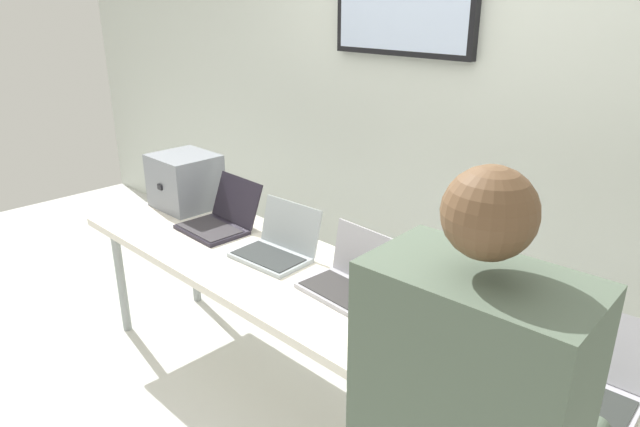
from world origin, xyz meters
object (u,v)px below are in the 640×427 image
Objects in this scene: laptop_station_0 at (221,218)px; coffee_mug at (442,386)px; workbench at (306,290)px; laptop_station_3 at (444,318)px; equipment_box at (185,181)px; laptop_station_2 at (351,277)px; laptop_station_1 at (278,245)px; laptop_station_4 at (581,373)px.

laptop_station_0 reaches higher than coffee_mug.
workbench is 7.72× the size of laptop_station_0.
workbench is at bearing -174.00° from laptop_station_3.
workbench is 0.90m from coffee_mug.
coffee_mug is (0.86, -0.25, 0.10)m from workbench.
equipment_box is 1.38m from laptop_station_2.
laptop_station_2 is at bearing -3.58° from equipment_box.
coffee_mug is (0.20, -0.32, -0.01)m from laptop_station_3.
laptop_station_1 is 1.02× the size of laptop_station_2.
laptop_station_1 is at bearing -5.19° from equipment_box.
laptop_station_2 reaches higher than workbench.
equipment_box reaches higher than laptop_station_0.
laptop_station_0 is 0.97× the size of laptop_station_3.
coffee_mug is at bearing -57.78° from laptop_station_3.
laptop_station_4 reaches higher than workbench.
laptop_station_1 is at bearing 163.86° from workbench.
laptop_station_0 is at bearing -179.75° from laptop_station_4.
laptop_station_3 is at bearing 6.00° from workbench.
workbench is 7.49× the size of laptop_station_3.
laptop_station_2 is (0.95, -0.02, -0.00)m from laptop_station_0.
laptop_station_3 is at bearing 122.22° from coffee_mug.
laptop_station_0 is 0.97× the size of laptop_station_1.
laptop_station_3 is 0.38m from coffee_mug.
equipment_box is at bearing 176.42° from laptop_station_2.
laptop_station_3 is (0.93, -0.01, 0.00)m from laptop_station_1.
laptop_station_0 reaches higher than workbench.
workbench is at bearing -7.26° from laptop_station_0.
workbench is 1.15m from laptop_station_4.
laptop_station_3 is (0.46, -0.01, 0.00)m from laptop_station_2.
workbench is 7.69× the size of laptop_station_2.
workbench is 1.21m from equipment_box.
workbench is 29.57× the size of coffee_mug.
equipment_box is 1.84m from laptop_station_3.
equipment_box is at bearing 174.81° from laptop_station_1.
coffee_mug is at bearing -12.10° from laptop_station_0.
laptop_station_4 is at bearing 51.59° from coffee_mug.
laptop_station_1 is at bearing -178.99° from laptop_station_4.
equipment_box is 0.90× the size of laptop_station_4.
laptop_station_4 is at bearing 4.03° from laptop_station_3.
equipment_box is 2.32m from laptop_station_4.
laptop_station_1 is at bearing 179.55° from laptop_station_2.
laptop_station_3 is 3.95× the size of coffee_mug.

